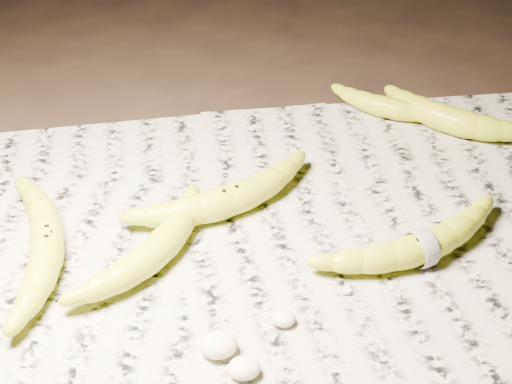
{
  "coord_description": "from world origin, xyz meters",
  "views": [
    {
      "loc": [
        -0.07,
        -0.66,
        0.58
      ],
      "look_at": [
        -0.0,
        0.0,
        0.05
      ],
      "focal_mm": 50.0,
      "sensor_mm": 36.0,
      "label": 1
    }
  ],
  "objects": [
    {
      "name": "flesh_chunk_a",
      "position": [
        -0.06,
        -0.2,
        0.02
      ],
      "size": [
        0.04,
        0.03,
        0.02
      ],
      "primitive_type": "ellipsoid",
      "color": "beige",
      "rests_on": "newspaper_patch"
    },
    {
      "name": "ground",
      "position": [
        0.0,
        0.0,
        0.0
      ],
      "size": [
        3.0,
        3.0,
        0.0
      ],
      "primitive_type": "plane",
      "color": "black",
      "rests_on": "ground"
    },
    {
      "name": "measuring_tape",
      "position": [
        0.18,
        -0.09,
        0.03
      ],
      "size": [
        0.02,
        0.05,
        0.05
      ],
      "primitive_type": "torus",
      "rotation": [
        0.0,
        1.57,
        0.34
      ],
      "color": "white",
      "rests_on": "newspaper_patch"
    },
    {
      "name": "flesh_chunk_b",
      "position": [
        -0.04,
        -0.23,
        0.02
      ],
      "size": [
        0.03,
        0.03,
        0.02
      ],
      "primitive_type": "ellipsoid",
      "color": "beige",
      "rests_on": "newspaper_patch"
    },
    {
      "name": "flesh_chunk_c",
      "position": [
        0.01,
        -0.17,
        0.02
      ],
      "size": [
        0.03,
        0.02,
        0.01
      ],
      "primitive_type": "ellipsoid",
      "color": "beige",
      "rests_on": "newspaper_patch"
    },
    {
      "name": "banana_upper_a",
      "position": [
        0.22,
        0.22,
        0.02
      ],
      "size": [
        0.17,
        0.13,
        0.03
      ],
      "primitive_type": null,
      "rotation": [
        0.0,
        0.0,
        -0.5
      ],
      "color": "gold",
      "rests_on": "newspaper_patch"
    },
    {
      "name": "banana_taped",
      "position": [
        0.18,
        -0.09,
        0.03
      ],
      "size": [
        0.23,
        0.13,
        0.04
      ],
      "primitive_type": null,
      "rotation": [
        0.0,
        0.0,
        0.34
      ],
      "color": "gold",
      "rests_on": "newspaper_patch"
    },
    {
      "name": "banana_center",
      "position": [
        -0.03,
        0.02,
        0.03
      ],
      "size": [
        0.23,
        0.15,
        0.04
      ],
      "primitive_type": null,
      "rotation": [
        0.0,
        0.0,
        0.41
      ],
      "color": "gold",
      "rests_on": "newspaper_patch"
    },
    {
      "name": "banana_left_a",
      "position": [
        -0.25,
        -0.03,
        0.03
      ],
      "size": [
        0.09,
        0.23,
        0.04
      ],
      "primitive_type": null,
      "rotation": [
        0.0,
        0.0,
        1.67
      ],
      "color": "gold",
      "rests_on": "newspaper_patch"
    },
    {
      "name": "banana_upper_b",
      "position": [
        0.3,
        0.17,
        0.03
      ],
      "size": [
        0.19,
        0.17,
        0.04
      ],
      "primitive_type": null,
      "rotation": [
        0.0,
        0.0,
        -0.67
      ],
      "color": "gold",
      "rests_on": "newspaper_patch"
    },
    {
      "name": "banana_left_b",
      "position": [
        -0.12,
        -0.06,
        0.03
      ],
      "size": [
        0.17,
        0.19,
        0.04
      ],
      "primitive_type": null,
      "rotation": [
        0.0,
        0.0,
        0.89
      ],
      "color": "gold",
      "rests_on": "newspaper_patch"
    },
    {
      "name": "newspaper_patch",
      "position": [
        0.02,
        -0.03,
        0.0
      ],
      "size": [
        0.9,
        0.7,
        0.01
      ],
      "primitive_type": "cube",
      "color": "#A6A08E",
      "rests_on": "ground"
    }
  ]
}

